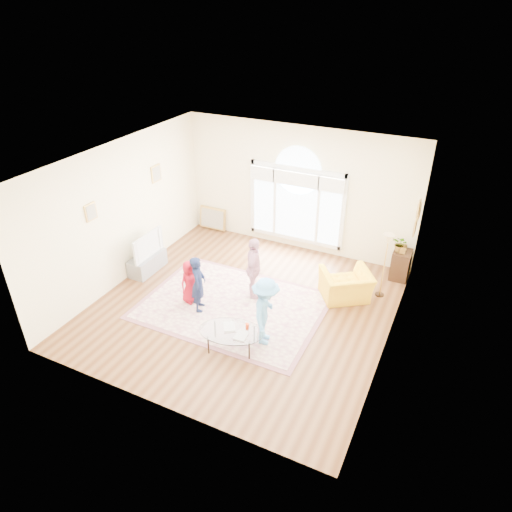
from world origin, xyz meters
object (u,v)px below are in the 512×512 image
at_px(television, 145,244).
at_px(tv_console, 147,263).
at_px(armchair, 346,285).
at_px(area_rug, 232,306).
at_px(coffee_table, 231,331).

bearing_deg(television, tv_console, 180.00).
bearing_deg(armchair, area_rug, -2.07).
bearing_deg(area_rug, television, 171.11).
relative_size(coffee_table, armchair, 1.34).
bearing_deg(tv_console, armchair, 11.61).
bearing_deg(armchair, coffee_table, 25.18).
height_order(tv_console, armchair, armchair).
height_order(tv_console, coffee_table, coffee_table).
xyz_separation_m(television, coffee_table, (3.15, -1.58, -0.32)).
xyz_separation_m(area_rug, coffee_table, (0.63, -1.18, 0.39)).
height_order(television, coffee_table, television).
relative_size(tv_console, armchair, 0.98).
height_order(area_rug, television, television).
xyz_separation_m(tv_console, armchair, (4.61, 0.95, 0.12)).
xyz_separation_m(area_rug, television, (-2.52, 0.39, 0.71)).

